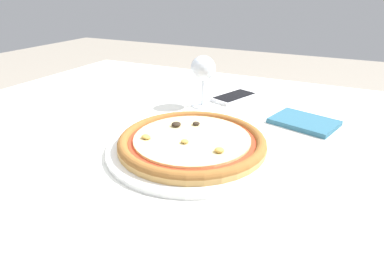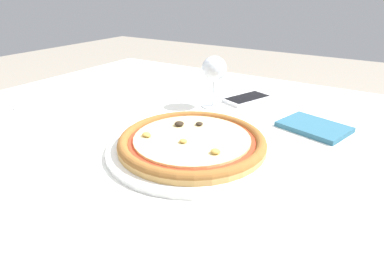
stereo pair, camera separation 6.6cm
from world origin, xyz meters
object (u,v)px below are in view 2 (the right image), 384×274
Objects in this scene: pizza_plate at (192,143)px; fork at (5,111)px; dining_table at (167,146)px; wine_glass_far_left at (214,71)px; cell_phone at (247,99)px.

pizza_plate is 2.10× the size of fork.
fork reaches higher than dining_table.
wine_glass_far_left reaches higher than cell_phone.
cell_phone is at bearing 63.66° from dining_table.
cell_phone is (0.52, 0.45, 0.00)m from fork.
wine_glass_far_left reaches higher than pizza_plate.
dining_table is 7.23× the size of fork.
pizza_plate is 2.22× the size of cell_phone.
pizza_plate reaches higher than fork.
cell_phone is (-0.03, 0.36, -0.01)m from pizza_plate.
dining_table is 7.64× the size of cell_phone.
wine_glass_far_left is (-0.09, 0.26, 0.09)m from pizza_plate.
dining_table is at bearing 142.61° from pizza_plate.
pizza_plate is 2.47× the size of wine_glass_far_left.
cell_phone is at bearing 95.21° from pizza_plate.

